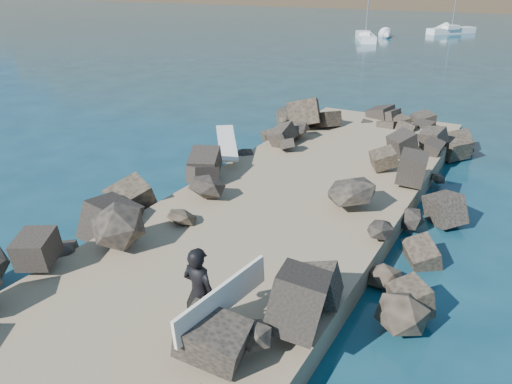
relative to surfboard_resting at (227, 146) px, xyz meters
The scene contains 8 objects.
ground 4.39m from the surfboard_resting, 40.54° to the right, with size 800.00×800.00×0.00m, color #0F384C.
jetty 5.82m from the surfboard_resting, 55.81° to the right, with size 6.00×26.00×0.60m, color #8C7759.
riprap_left 4.32m from the surfboard_resting, 85.42° to the right, with size 2.60×22.00×1.00m, color black.
riprap_right 7.50m from the surfboard_resting, 34.83° to the right, with size 2.60×22.00×1.00m, color #272421.
surfboard_resting is the anchor object (origin of this frame).
surfer_with_board 9.01m from the surfboard_resting, 60.01° to the right, with size 0.99×2.11×1.71m.
sailboat_a 40.00m from the surfboard_resting, 101.47° to the left, with size 4.10×6.81×8.21m.
sailboat_b 50.25m from the surfboard_resting, 91.47° to the left, with size 4.82×5.86×7.63m.
Camera 1 is at (5.38, -10.54, 6.29)m, focal length 35.00 mm.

